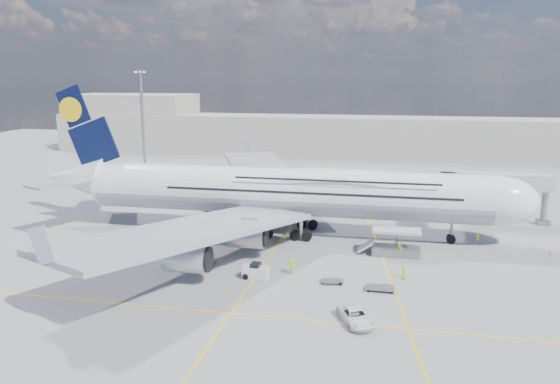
% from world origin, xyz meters
% --- Properties ---
extents(ground, '(300.00, 300.00, 0.00)m').
position_xyz_m(ground, '(0.00, 0.00, 0.00)').
color(ground, gray).
rests_on(ground, ground).
extents(taxi_line_main, '(0.25, 220.00, 0.01)m').
position_xyz_m(taxi_line_main, '(0.00, 0.00, 0.01)').
color(taxi_line_main, yellow).
rests_on(taxi_line_main, ground).
extents(taxi_line_cross, '(120.00, 0.25, 0.01)m').
position_xyz_m(taxi_line_cross, '(0.00, -20.00, 0.01)').
color(taxi_line_cross, yellow).
rests_on(taxi_line_cross, ground).
extents(taxi_line_diag, '(14.16, 99.06, 0.01)m').
position_xyz_m(taxi_line_diag, '(14.00, 10.00, 0.01)').
color(taxi_line_diag, yellow).
rests_on(taxi_line_diag, ground).
extents(airliner, '(77.26, 79.15, 23.71)m').
position_xyz_m(airliner, '(0.26, 10.00, 6.87)').
color(airliner, white).
rests_on(airliner, ground).
extents(jet_bridge, '(18.80, 12.10, 8.50)m').
position_xyz_m(jet_bridge, '(29.81, 20.94, 6.85)').
color(jet_bridge, '#B7B7BC').
rests_on(jet_bridge, ground).
extents(cargo_loader, '(8.53, 3.20, 3.67)m').
position_xyz_m(cargo_loader, '(16.82, 2.89, 1.25)').
color(cargo_loader, silver).
rests_on(cargo_loader, ground).
extents(light_mast, '(3.00, 0.70, 25.50)m').
position_xyz_m(light_mast, '(-40.00, 45.00, 13.21)').
color(light_mast, gray).
rests_on(light_mast, ground).
extents(terminal, '(180.00, 16.00, 12.00)m').
position_xyz_m(terminal, '(0.00, 95.00, 6.00)').
color(terminal, '#B2AD9E').
rests_on(terminal, ground).
extents(hangar, '(40.00, 22.00, 18.00)m').
position_xyz_m(hangar, '(-70.00, 100.00, 9.00)').
color(hangar, '#B2AD9E').
rests_on(hangar, ground).
extents(tree_line, '(160.00, 6.00, 8.00)m').
position_xyz_m(tree_line, '(40.00, 140.00, 4.00)').
color(tree_line, '#193814').
rests_on(tree_line, ground).
extents(dolly_row_a, '(2.96, 1.86, 1.76)m').
position_xyz_m(dolly_row_a, '(-19.29, -5.36, 0.95)').
color(dolly_row_a, gray).
rests_on(dolly_row_a, ground).
extents(dolly_row_b, '(3.19, 2.20, 1.84)m').
position_xyz_m(dolly_row_b, '(-18.96, -8.11, 0.99)').
color(dolly_row_b, gray).
rests_on(dolly_row_b, ground).
extents(dolly_row_c, '(2.87, 1.53, 0.42)m').
position_xyz_m(dolly_row_c, '(-7.91, -5.52, 0.33)').
color(dolly_row_c, gray).
rests_on(dolly_row_c, ground).
extents(dolly_back, '(2.91, 1.66, 1.79)m').
position_xyz_m(dolly_back, '(-18.29, 5.02, 0.96)').
color(dolly_back, gray).
rests_on(dolly_back, ground).
extents(dolly_nose_far, '(3.32, 1.81, 0.48)m').
position_xyz_m(dolly_nose_far, '(15.19, -10.58, 0.37)').
color(dolly_nose_far, gray).
rests_on(dolly_nose_far, ground).
extents(dolly_nose_near, '(2.84, 1.89, 0.38)m').
position_xyz_m(dolly_nose_near, '(9.48, -9.43, 0.30)').
color(dolly_nose_near, gray).
rests_on(dolly_nose_near, ground).
extents(baggage_tug, '(3.28, 1.71, 1.98)m').
position_xyz_m(baggage_tug, '(0.14, -9.74, 0.88)').
color(baggage_tug, silver).
rests_on(baggage_tug, ground).
extents(catering_truck_inner, '(6.46, 3.18, 3.71)m').
position_xyz_m(catering_truck_inner, '(-14.75, 21.89, 1.75)').
color(catering_truck_inner, gray).
rests_on(catering_truck_inner, ground).
extents(catering_truck_outer, '(6.55, 3.18, 3.76)m').
position_xyz_m(catering_truck_outer, '(-22.08, 37.74, 1.75)').
color(catering_truck_outer, gray).
rests_on(catering_truck_outer, ground).
extents(service_van, '(4.45, 5.88, 1.48)m').
position_xyz_m(service_van, '(12.95, -19.74, 0.74)').
color(service_van, white).
rests_on(service_van, ground).
extents(crew_nose, '(0.69, 0.60, 1.59)m').
position_xyz_m(crew_nose, '(28.88, 10.73, 0.79)').
color(crew_nose, '#D6EE19').
rests_on(crew_nose, ground).
extents(crew_loader, '(1.10, 1.17, 1.91)m').
position_xyz_m(crew_loader, '(17.47, 2.08, 0.96)').
color(crew_loader, '#ECF91A').
rests_on(crew_loader, ground).
extents(crew_wing, '(0.45, 0.98, 1.63)m').
position_xyz_m(crew_wing, '(-14.27, -2.92, 0.82)').
color(crew_wing, '#A2FF1A').
rests_on(crew_wing, ground).
extents(crew_van, '(0.94, 1.04, 1.79)m').
position_xyz_m(crew_van, '(17.92, -6.29, 0.89)').
color(crew_van, '#D3FE1A').
rests_on(crew_van, ground).
extents(crew_tug, '(1.45, 1.10, 1.99)m').
position_xyz_m(crew_tug, '(4.19, -7.33, 1.00)').
color(crew_tug, '#92E117').
rests_on(crew_tug, ground).
extents(cone_nose, '(0.45, 0.45, 0.58)m').
position_xyz_m(cone_nose, '(37.96, 7.20, 0.28)').
color(cone_nose, orange).
rests_on(cone_nose, ground).
extents(cone_wing_left_inner, '(0.44, 0.44, 0.57)m').
position_xyz_m(cone_wing_left_inner, '(-14.17, 20.30, 0.27)').
color(cone_wing_left_inner, orange).
rests_on(cone_wing_left_inner, ground).
extents(cone_wing_left_outer, '(0.38, 0.38, 0.48)m').
position_xyz_m(cone_wing_left_outer, '(-19.23, 27.89, 0.23)').
color(cone_wing_left_outer, orange).
rests_on(cone_wing_left_outer, ground).
extents(cone_wing_right_inner, '(0.42, 0.42, 0.53)m').
position_xyz_m(cone_wing_right_inner, '(-1.52, -4.90, 0.26)').
color(cone_wing_right_inner, orange).
rests_on(cone_wing_right_inner, ground).
extents(cone_wing_right_outer, '(0.51, 0.51, 0.64)m').
position_xyz_m(cone_wing_right_outer, '(-12.89, -7.21, 0.31)').
color(cone_wing_right_outer, orange).
rests_on(cone_wing_right_outer, ground).
extents(cone_tail, '(0.44, 0.44, 0.56)m').
position_xyz_m(cone_tail, '(-37.60, 7.75, 0.27)').
color(cone_tail, orange).
rests_on(cone_tail, ground).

